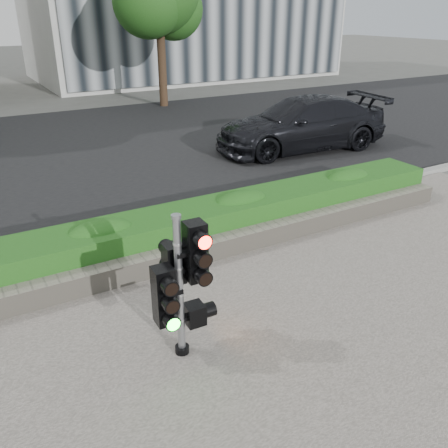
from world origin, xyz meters
The scene contains 7 objects.
ground centered at (0.00, 0.00, 0.00)m, with size 120.00×120.00×0.00m, color #51514C.
road centered at (0.00, 10.00, 0.01)m, with size 60.00×13.00×0.02m, color black.
curb centered at (0.00, 3.15, 0.06)m, with size 60.00×0.25×0.12m, color gray.
stone_wall centered at (0.00, 1.90, 0.20)m, with size 12.00×0.32×0.34m, color gray.
hedge centered at (0.00, 2.55, 0.37)m, with size 12.00×1.00×0.68m, color green.
traffic_signal centered at (-1.00, -0.09, 1.07)m, with size 0.65×0.48×1.88m.
car_dark centered at (6.24, 6.73, 0.80)m, with size 2.18×5.35×1.55m, color black.
Camera 1 is at (-2.95, -4.50, 3.96)m, focal length 38.00 mm.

